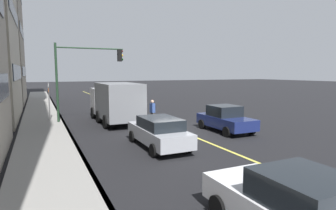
{
  "coord_description": "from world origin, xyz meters",
  "views": [
    {
      "loc": [
        -15.58,
        7.9,
        3.62
      ],
      "look_at": [
        -0.17,
        0.73,
        1.64
      ],
      "focal_mm": 30.15,
      "sensor_mm": 36.0,
      "label": 1
    }
  ],
  "objects_px": {
    "pedestrian_with_backpack": "(153,110)",
    "car_navy": "(225,119)",
    "car_white": "(297,208)",
    "car_silver": "(159,132)",
    "truck_gray": "(116,101)",
    "traffic_light_mast": "(84,68)",
    "street_sign_post": "(49,99)"
  },
  "relations": [
    {
      "from": "truck_gray",
      "to": "street_sign_post",
      "type": "bearing_deg",
      "value": 59.08
    },
    {
      "from": "car_white",
      "to": "pedestrian_with_backpack",
      "type": "height_order",
      "value": "pedestrian_with_backpack"
    },
    {
      "from": "car_silver",
      "to": "truck_gray",
      "type": "relative_size",
      "value": 0.68
    },
    {
      "from": "street_sign_post",
      "to": "pedestrian_with_backpack",
      "type": "bearing_deg",
      "value": -125.47
    },
    {
      "from": "car_navy",
      "to": "car_silver",
      "type": "bearing_deg",
      "value": 108.45
    },
    {
      "from": "traffic_light_mast",
      "to": "car_silver",
      "type": "bearing_deg",
      "value": -166.48
    },
    {
      "from": "car_white",
      "to": "traffic_light_mast",
      "type": "bearing_deg",
      "value": 5.79
    },
    {
      "from": "pedestrian_with_backpack",
      "to": "car_navy",
      "type": "bearing_deg",
      "value": -139.8
    },
    {
      "from": "traffic_light_mast",
      "to": "car_white",
      "type": "bearing_deg",
      "value": -174.21
    },
    {
      "from": "pedestrian_with_backpack",
      "to": "traffic_light_mast",
      "type": "relative_size",
      "value": 0.31
    },
    {
      "from": "car_navy",
      "to": "street_sign_post",
      "type": "distance_m",
      "value": 12.83
    },
    {
      "from": "car_silver",
      "to": "car_navy",
      "type": "bearing_deg",
      "value": -71.55
    },
    {
      "from": "traffic_light_mast",
      "to": "street_sign_post",
      "type": "distance_m",
      "value": 3.55
    },
    {
      "from": "pedestrian_with_backpack",
      "to": "street_sign_post",
      "type": "height_order",
      "value": "street_sign_post"
    },
    {
      "from": "car_navy",
      "to": "truck_gray",
      "type": "bearing_deg",
      "value": 42.43
    },
    {
      "from": "traffic_light_mast",
      "to": "truck_gray",
      "type": "bearing_deg",
      "value": -120.88
    },
    {
      "from": "car_navy",
      "to": "pedestrian_with_backpack",
      "type": "distance_m",
      "value": 5.05
    },
    {
      "from": "car_white",
      "to": "car_silver",
      "type": "bearing_deg",
      "value": -2.53
    },
    {
      "from": "car_white",
      "to": "car_navy",
      "type": "bearing_deg",
      "value": -28.92
    },
    {
      "from": "car_white",
      "to": "pedestrian_with_backpack",
      "type": "bearing_deg",
      "value": -9.33
    },
    {
      "from": "car_navy",
      "to": "truck_gray",
      "type": "height_order",
      "value": "truck_gray"
    },
    {
      "from": "car_silver",
      "to": "pedestrian_with_backpack",
      "type": "relative_size",
      "value": 2.56
    },
    {
      "from": "car_silver",
      "to": "truck_gray",
      "type": "height_order",
      "value": "truck_gray"
    },
    {
      "from": "car_white",
      "to": "pedestrian_with_backpack",
      "type": "relative_size",
      "value": 2.53
    },
    {
      "from": "pedestrian_with_backpack",
      "to": "traffic_light_mast",
      "type": "distance_m",
      "value": 5.85
    },
    {
      "from": "car_silver",
      "to": "car_navy",
      "type": "relative_size",
      "value": 1.12
    },
    {
      "from": "truck_gray",
      "to": "pedestrian_with_backpack",
      "type": "relative_size",
      "value": 3.77
    },
    {
      "from": "car_navy",
      "to": "car_white",
      "type": "bearing_deg",
      "value": 151.08
    },
    {
      "from": "truck_gray",
      "to": "car_white",
      "type": "bearing_deg",
      "value": 179.19
    },
    {
      "from": "car_silver",
      "to": "street_sign_post",
      "type": "distance_m",
      "value": 11.11
    },
    {
      "from": "car_silver",
      "to": "truck_gray",
      "type": "distance_m",
      "value": 7.58
    },
    {
      "from": "car_navy",
      "to": "truck_gray",
      "type": "relative_size",
      "value": 0.61
    }
  ]
}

